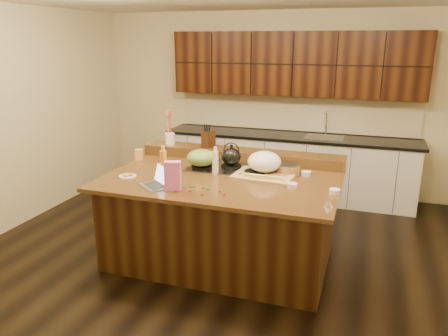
% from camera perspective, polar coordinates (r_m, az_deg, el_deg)
% --- Properties ---
extents(room, '(5.52, 5.02, 2.72)m').
position_cam_1_polar(room, '(4.42, -0.21, 4.18)').
color(room, black).
rests_on(room, ground).
extents(island, '(2.40, 1.60, 0.92)m').
position_cam_1_polar(island, '(4.68, -0.20, -6.46)').
color(island, black).
rests_on(island, ground).
extents(back_ledge, '(2.40, 0.30, 0.12)m').
position_cam_1_polar(back_ledge, '(5.15, 2.32, 1.73)').
color(back_ledge, black).
rests_on(back_ledge, island).
extents(cooktop, '(0.92, 0.52, 0.05)m').
position_cam_1_polar(cooktop, '(4.79, 0.96, 0.07)').
color(cooktop, gray).
rests_on(cooktop, island).
extents(back_counter, '(3.70, 0.66, 2.40)m').
position_cam_1_polar(back_counter, '(6.53, 8.67, 4.76)').
color(back_counter, silver).
rests_on(back_counter, ground).
extents(kettle, '(0.26, 0.26, 0.19)m').
position_cam_1_polar(kettle, '(4.76, 0.96, 1.50)').
color(kettle, black).
rests_on(kettle, cooktop).
extents(green_bowl, '(0.40, 0.40, 0.18)m').
position_cam_1_polar(green_bowl, '(4.74, -2.97, 1.34)').
color(green_bowl, olive).
rests_on(green_bowl, cooktop).
extents(laptop, '(0.36, 0.35, 0.20)m').
position_cam_1_polar(laptop, '(4.27, -8.68, -1.67)').
color(laptop, '#B7B7BC').
rests_on(laptop, island).
extents(oil_bottle, '(0.09, 0.09, 0.27)m').
position_cam_1_polar(oil_bottle, '(4.57, -7.90, 0.62)').
color(oil_bottle, orange).
rests_on(oil_bottle, island).
extents(vinegar_bottle, '(0.07, 0.07, 0.25)m').
position_cam_1_polar(vinegar_bottle, '(4.58, -1.13, 0.69)').
color(vinegar_bottle, silver).
rests_on(vinegar_bottle, island).
extents(wooden_tray, '(0.64, 0.51, 0.25)m').
position_cam_1_polar(wooden_tray, '(4.58, 5.28, 0.42)').
color(wooden_tray, tan).
rests_on(wooden_tray, island).
extents(ramekin_a, '(0.13, 0.13, 0.04)m').
position_cam_1_polar(ramekin_a, '(4.24, 8.89, -2.26)').
color(ramekin_a, white).
rests_on(ramekin_a, island).
extents(ramekin_b, '(0.10, 0.10, 0.04)m').
position_cam_1_polar(ramekin_b, '(4.15, 14.26, -2.99)').
color(ramekin_b, white).
rests_on(ramekin_b, island).
extents(ramekin_c, '(0.13, 0.13, 0.04)m').
position_cam_1_polar(ramekin_c, '(4.63, 10.68, -0.72)').
color(ramekin_c, white).
rests_on(ramekin_c, island).
extents(strainer_bowl, '(0.31, 0.31, 0.09)m').
position_cam_1_polar(strainer_bowl, '(4.65, 8.34, -0.27)').
color(strainer_bowl, '#996B3F').
rests_on(strainer_bowl, island).
extents(kitchen_timer, '(0.10, 0.10, 0.07)m').
position_cam_1_polar(kitchen_timer, '(3.82, 13.53, -4.48)').
color(kitchen_timer, silver).
rests_on(kitchen_timer, island).
extents(pink_bag, '(0.17, 0.12, 0.28)m').
position_cam_1_polar(pink_bag, '(4.12, -6.71, -1.03)').
color(pink_bag, pink).
rests_on(pink_bag, island).
extents(candy_plate, '(0.22, 0.22, 0.01)m').
position_cam_1_polar(candy_plate, '(4.63, -12.49, -1.05)').
color(candy_plate, white).
rests_on(candy_plate, island).
extents(package_box, '(0.11, 0.09, 0.12)m').
position_cam_1_polar(package_box, '(5.25, -11.04, 1.74)').
color(package_box, '#E69D51').
rests_on(package_box, island).
extents(utensil_crock, '(0.16, 0.16, 0.14)m').
position_cam_1_polar(utensil_crock, '(5.45, -7.09, 3.84)').
color(utensil_crock, white).
rests_on(utensil_crock, back_ledge).
extents(knife_block, '(0.14, 0.18, 0.20)m').
position_cam_1_polar(knife_block, '(5.24, -2.04, 3.80)').
color(knife_block, black).
rests_on(knife_block, back_ledge).
extents(gumdrop_0, '(0.02, 0.02, 0.02)m').
position_cam_1_polar(gumdrop_0, '(4.17, -2.79, -2.60)').
color(gumdrop_0, red).
rests_on(gumdrop_0, island).
extents(gumdrop_1, '(0.02, 0.02, 0.02)m').
position_cam_1_polar(gumdrop_1, '(4.23, -5.50, -2.38)').
color(gumdrop_1, '#198C26').
rests_on(gumdrop_1, island).
extents(gumdrop_2, '(0.02, 0.02, 0.02)m').
position_cam_1_polar(gumdrop_2, '(4.10, -4.49, -2.96)').
color(gumdrop_2, red).
rests_on(gumdrop_2, island).
extents(gumdrop_3, '(0.02, 0.02, 0.02)m').
position_cam_1_polar(gumdrop_3, '(4.21, -3.95, -2.42)').
color(gumdrop_3, '#198C26').
rests_on(gumdrop_3, island).
extents(gumdrop_4, '(0.02, 0.02, 0.02)m').
position_cam_1_polar(gumdrop_4, '(4.00, 0.05, -3.43)').
color(gumdrop_4, red).
rests_on(gumdrop_4, island).
extents(gumdrop_5, '(0.02, 0.02, 0.02)m').
position_cam_1_polar(gumdrop_5, '(4.13, -2.13, -2.76)').
color(gumdrop_5, '#198C26').
rests_on(gumdrop_5, island).
extents(gumdrop_6, '(0.02, 0.02, 0.02)m').
position_cam_1_polar(gumdrop_6, '(4.07, -0.52, -3.07)').
color(gumdrop_6, red).
rests_on(gumdrop_6, island).
extents(gumdrop_7, '(0.02, 0.02, 0.02)m').
position_cam_1_polar(gumdrop_7, '(4.16, -2.23, -2.62)').
color(gumdrop_7, '#198C26').
rests_on(gumdrop_7, island).
extents(gumdrop_8, '(0.02, 0.02, 0.02)m').
position_cam_1_polar(gumdrop_8, '(3.99, -2.92, -3.51)').
color(gumdrop_8, red).
rests_on(gumdrop_8, island).
extents(gumdrop_9, '(0.02, 0.02, 0.02)m').
position_cam_1_polar(gumdrop_9, '(4.22, -4.40, -2.38)').
color(gumdrop_9, '#198C26').
rests_on(gumdrop_9, island).
extents(gumdrop_10, '(0.02, 0.02, 0.02)m').
position_cam_1_polar(gumdrop_10, '(4.09, -6.27, -3.05)').
color(gumdrop_10, red).
rests_on(gumdrop_10, island).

